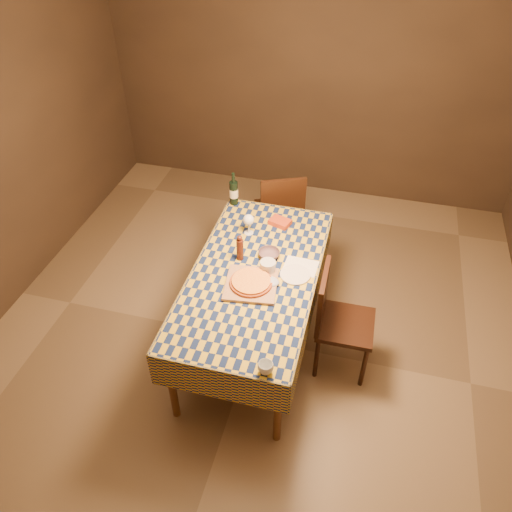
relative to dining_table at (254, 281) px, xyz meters
name	(u,v)px	position (x,y,z in m)	size (l,w,h in m)	color
room	(254,210)	(0.00, 0.00, 0.66)	(5.00, 5.10, 2.70)	brown
dining_table	(254,281)	(0.00, 0.00, 0.00)	(0.94, 1.84, 0.77)	brown
cutting_board	(251,284)	(0.01, -0.13, 0.09)	(0.37, 0.37, 0.02)	#A4724D
pizza	(251,282)	(0.01, -0.13, 0.11)	(0.39, 0.39, 0.03)	#973F19
pepper_mill	(240,248)	(-0.15, 0.14, 0.18)	(0.07, 0.07, 0.22)	#451A10
bowl	(269,254)	(0.06, 0.21, 0.10)	(0.17, 0.17, 0.05)	#5C444D
wine_glass	(249,221)	(-0.17, 0.47, 0.21)	(0.10, 0.10, 0.18)	white
wine_bottle	(234,192)	(-0.41, 0.85, 0.19)	(0.10, 0.10, 0.31)	black
deli_tub	(268,267)	(0.09, 0.04, 0.13)	(0.12, 0.12, 0.10)	silver
takeout_container	(280,222)	(0.05, 0.65, 0.10)	(0.17, 0.12, 0.04)	#B13917
white_plate	(295,275)	(0.30, 0.05, 0.08)	(0.23, 0.23, 0.01)	silver
tumbler	(266,368)	(0.29, -0.85, 0.12)	(0.10, 0.10, 0.08)	silver
flour_patch	(301,266)	(0.32, 0.16, 0.08)	(0.25, 0.19, 0.00)	white
flour_bag	(269,282)	(0.13, -0.08, 0.10)	(0.15, 0.11, 0.04)	#A2AED0
chair_far	(280,210)	(-0.06, 1.20, -0.17)	(0.55, 0.56, 0.93)	black
chair_right	(336,316)	(0.65, -0.05, -0.17)	(0.43, 0.43, 0.93)	black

